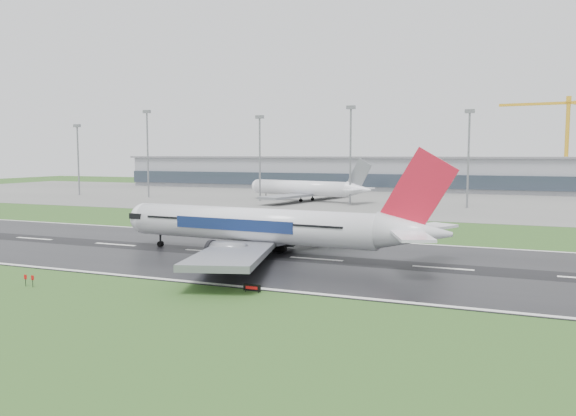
% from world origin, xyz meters
% --- Properties ---
extents(ground, '(520.00, 520.00, 0.00)m').
position_xyz_m(ground, '(0.00, 0.00, 0.00)').
color(ground, '#294F1D').
rests_on(ground, ground).
extents(runway, '(400.00, 45.00, 0.10)m').
position_xyz_m(runway, '(0.00, 0.00, 0.05)').
color(runway, black).
rests_on(runway, ground).
extents(apron, '(400.00, 130.00, 0.08)m').
position_xyz_m(apron, '(0.00, 125.00, 0.04)').
color(apron, slate).
rests_on(apron, ground).
extents(terminal, '(240.00, 36.00, 15.00)m').
position_xyz_m(terminal, '(0.00, 185.00, 7.50)').
color(terminal, gray).
rests_on(terminal, ground).
extents(main_airliner, '(61.69, 59.10, 17.20)m').
position_xyz_m(main_airliner, '(32.45, -0.45, 8.70)').
color(main_airliner, white).
rests_on(main_airliner, runway).
extents(parked_airliner, '(61.21, 58.61, 15.04)m').
position_xyz_m(parked_airliner, '(-0.07, 105.77, 7.60)').
color(parked_airliner, white).
rests_on(parked_airliner, apron).
extents(tower_crane, '(43.40, 6.28, 42.92)m').
position_xyz_m(tower_crane, '(91.38, 200.00, 21.46)').
color(tower_crane, gold).
rests_on(tower_crane, ground).
extents(runway_sign, '(2.31, 0.57, 1.04)m').
position_xyz_m(runway_sign, '(39.67, -23.68, 0.52)').
color(runway_sign, black).
rests_on(runway_sign, ground).
extents(floodmast_0, '(0.64, 0.64, 27.99)m').
position_xyz_m(floodmast_0, '(-97.99, 100.00, 14.00)').
color(floodmast_0, gray).
rests_on(floodmast_0, ground).
extents(floodmast_1, '(0.64, 0.64, 32.80)m').
position_xyz_m(floodmast_1, '(-63.63, 100.00, 16.40)').
color(floodmast_1, gray).
rests_on(floodmast_1, ground).
extents(floodmast_2, '(0.64, 0.64, 29.61)m').
position_xyz_m(floodmast_2, '(-15.58, 100.00, 14.80)').
color(floodmast_2, gray).
rests_on(floodmast_2, ground).
extents(floodmast_3, '(0.64, 0.64, 32.02)m').
position_xyz_m(floodmast_3, '(18.01, 100.00, 16.01)').
color(floodmast_3, gray).
rests_on(floodmast_3, ground).
extents(floodmast_4, '(0.64, 0.64, 29.69)m').
position_xyz_m(floodmast_4, '(56.10, 100.00, 14.85)').
color(floodmast_4, gray).
rests_on(floodmast_4, ground).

